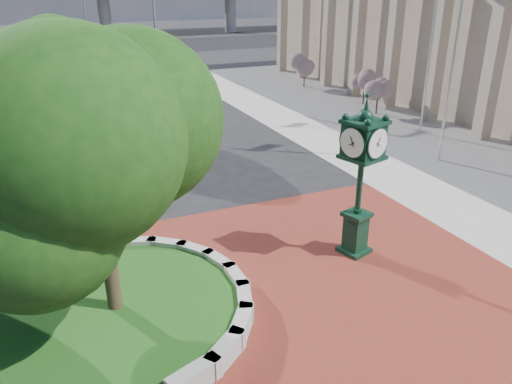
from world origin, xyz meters
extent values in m
plane|color=black|center=(0.00, 0.00, 0.00)|extent=(200.00, 200.00, 0.00)
cube|color=maroon|center=(0.00, -1.00, 0.02)|extent=(12.00, 12.00, 0.04)
cube|color=#9E9B93|center=(16.00, 10.00, 0.02)|extent=(20.00, 50.00, 0.04)
cube|color=#9E9B93|center=(-3.91, -3.01, 0.27)|extent=(1.29, 0.76, 0.54)
cube|color=#9E9B93|center=(-3.05, -2.54, 0.27)|extent=(1.20, 1.04, 0.54)
cube|color=#9E9B93|center=(-2.38, -1.84, 0.27)|extent=(1.00, 1.22, 0.54)
cube|color=#9E9B93|center=(-1.95, -0.96, 0.27)|extent=(0.71, 1.30, 0.54)
cube|color=#9E9B93|center=(-1.80, 0.00, 0.27)|extent=(0.35, 1.25, 0.54)
cube|color=#9E9B93|center=(-1.95, 0.96, 0.27)|extent=(0.71, 1.30, 0.54)
cube|color=#9E9B93|center=(-2.38, 1.84, 0.27)|extent=(1.00, 1.22, 0.54)
cube|color=#9E9B93|center=(-3.05, 2.54, 0.27)|extent=(1.20, 1.04, 0.54)
cube|color=#9E9B93|center=(-3.91, 3.01, 0.27)|extent=(1.29, 0.76, 0.54)
cylinder|color=#1B3F12|center=(-5.00, 0.00, 0.20)|extent=(6.10, 6.10, 0.40)
cube|color=black|center=(16.80, 12.00, 4.00)|extent=(0.30, 40.00, 5.50)
cylinder|color=#9E9B93|center=(5.00, 70.00, 3.00)|extent=(1.80, 1.80, 6.00)
cylinder|color=#9E9B93|center=(25.00, 70.00, 3.00)|extent=(1.80, 1.80, 6.00)
cylinder|color=#38281C|center=(-5.00, 0.00, 1.08)|extent=(0.36, 0.36, 2.17)
sphere|color=#153C10|center=(-5.00, 0.00, 3.73)|extent=(5.20, 5.20, 5.20)
cylinder|color=#38281C|center=(-4.00, 18.00, 0.96)|extent=(0.36, 0.36, 1.92)
sphere|color=#153C10|center=(-4.00, 18.00, 3.25)|extent=(4.40, 4.40, 4.40)
cube|color=black|center=(2.32, 0.42, 0.08)|extent=(1.03, 1.03, 0.17)
cube|color=black|center=(2.32, 0.42, 0.72)|extent=(0.71, 0.71, 1.14)
cube|color=black|center=(2.32, 0.42, 1.32)|extent=(0.90, 0.90, 0.12)
cylinder|color=black|center=(2.32, 0.42, 2.26)|extent=(0.18, 0.18, 1.76)
cube|color=black|center=(2.32, 0.42, 3.67)|extent=(1.16, 1.16, 0.93)
cylinder|color=white|center=(2.46, -0.05, 3.67)|extent=(0.81, 0.30, 0.83)
cylinder|color=white|center=(2.18, 0.88, 3.67)|extent=(0.81, 0.30, 0.83)
cylinder|color=white|center=(1.85, 0.28, 3.67)|extent=(0.30, 0.81, 0.83)
cylinder|color=white|center=(2.78, 0.56, 3.67)|extent=(0.30, 0.81, 0.83)
sphere|color=black|center=(2.32, 0.42, 4.31)|extent=(0.45, 0.45, 0.45)
cone|color=black|center=(2.32, 0.42, 4.65)|extent=(0.19, 0.19, 0.52)
imported|color=maroon|center=(3.96, 38.36, 0.71)|extent=(2.70, 4.46, 1.42)
cylinder|color=silver|center=(10.87, 6.09, 5.40)|extent=(0.13, 0.13, 10.81)
cylinder|color=silver|center=(13.17, 10.06, 4.45)|extent=(0.11, 0.11, 8.90)
cylinder|color=slate|center=(3.07, 28.84, 4.66)|extent=(0.17, 0.17, 9.32)
cylinder|color=slate|center=(-0.24, 45.23, 4.36)|extent=(0.15, 0.15, 8.71)
cylinder|color=#38281C|center=(13.54, 14.59, 0.60)|extent=(0.10, 0.10, 1.20)
sphere|color=#C663B2|center=(13.54, 14.59, 1.60)|extent=(1.20, 1.20, 1.20)
cylinder|color=#38281C|center=(14.39, 17.23, 0.60)|extent=(0.10, 0.10, 1.20)
sphere|color=#C663B2|center=(14.39, 17.23, 1.60)|extent=(1.20, 1.20, 1.20)
cylinder|color=#38281C|center=(13.62, 24.20, 0.60)|extent=(0.10, 0.10, 1.20)
sphere|color=#C663B2|center=(13.62, 24.20, 1.60)|extent=(1.20, 1.20, 1.20)
camera|label=1|loc=(-5.94, -10.78, 7.80)|focal=35.00mm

